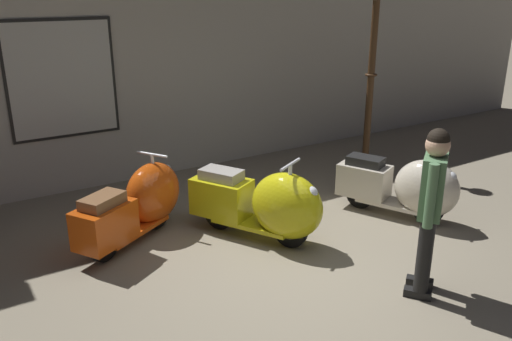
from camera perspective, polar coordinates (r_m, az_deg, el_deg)
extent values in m
plane|color=gray|center=(5.68, 3.62, -10.84)|extent=(60.00, 60.00, 0.00)
cube|color=#ADA89E|center=(8.23, -11.59, 12.33)|extent=(18.00, 0.20, 3.79)
cube|color=black|center=(7.78, -20.30, 9.24)|extent=(1.47, 0.03, 1.63)
cube|color=#B2B2AD|center=(7.77, -20.27, 9.23)|extent=(1.39, 0.01, 1.55)
cylinder|color=black|center=(6.65, -10.69, -4.52)|extent=(0.38, 0.27, 0.40)
cylinder|color=silver|center=(6.65, -10.69, -4.52)|extent=(0.20, 0.17, 0.18)
cylinder|color=black|center=(6.01, -16.13, -7.66)|extent=(0.38, 0.27, 0.40)
cylinder|color=silver|center=(6.01, -16.13, -7.66)|extent=(0.20, 0.17, 0.18)
cube|color=#C6470F|center=(6.33, -13.25, -6.18)|extent=(0.99, 0.79, 0.05)
ellipsoid|color=#C6470F|center=(6.51, -11.11, -2.40)|extent=(0.98, 0.87, 0.75)
cube|color=#C6470F|center=(5.95, -16.07, -5.65)|extent=(0.78, 0.68, 0.43)
cube|color=brown|center=(5.84, -16.32, -3.18)|extent=(0.55, 0.48, 0.12)
sphere|color=silver|center=(6.64, -9.77, 0.04)|extent=(0.15, 0.15, 0.15)
cylinder|color=silver|center=(6.41, -11.14, 0.55)|extent=(0.04, 0.04, 0.28)
cylinder|color=silver|center=(6.37, -11.22, 1.73)|extent=(0.25, 0.39, 0.03)
cube|color=silver|center=(6.67, -12.80, -2.42)|extent=(0.58, 0.35, 0.02)
cylinder|color=black|center=(6.08, 3.75, -6.49)|extent=(0.27, 0.40, 0.41)
cylinder|color=silver|center=(6.08, 3.75, -6.49)|extent=(0.17, 0.21, 0.18)
cylinder|color=black|center=(6.52, -3.99, -4.63)|extent=(0.27, 0.40, 0.41)
cylinder|color=silver|center=(6.52, -3.99, -4.63)|extent=(0.17, 0.21, 0.18)
cube|color=gold|center=(6.29, -0.26, -5.71)|extent=(0.78, 1.04, 0.05)
ellipsoid|color=gold|center=(5.98, 3.37, -3.86)|extent=(0.88, 1.01, 0.78)
cube|color=gold|center=(6.41, -3.73, -2.86)|extent=(0.69, 0.81, 0.45)
cube|color=gray|center=(6.31, -3.79, -0.44)|extent=(0.49, 0.57, 0.12)
sphere|color=silver|center=(5.78, 5.97, -2.45)|extent=(0.15, 0.15, 0.15)
cylinder|color=silver|center=(5.83, 3.71, -0.68)|extent=(0.05, 0.05, 0.29)
cylinder|color=silver|center=(5.79, 3.74, 0.66)|extent=(0.41, 0.24, 0.03)
cylinder|color=black|center=(6.98, 18.16, -4.04)|extent=(0.23, 0.38, 0.39)
cylinder|color=silver|center=(6.98, 18.16, -4.04)|extent=(0.15, 0.20, 0.17)
cylinder|color=black|center=(7.25, 11.25, -2.54)|extent=(0.23, 0.38, 0.39)
cylinder|color=silver|center=(7.25, 11.25, -2.54)|extent=(0.15, 0.20, 0.17)
cube|color=beige|center=(7.11, 14.62, -3.43)|extent=(0.69, 0.98, 0.05)
ellipsoid|color=beige|center=(6.89, 18.01, -1.86)|extent=(0.78, 0.94, 0.73)
cube|color=beige|center=(7.16, 11.64, -1.03)|extent=(0.62, 0.75, 0.42)
cube|color=black|center=(7.07, 11.79, 1.02)|extent=(0.43, 0.53, 0.12)
sphere|color=silver|center=(6.77, 20.37, -0.72)|extent=(0.14, 0.14, 0.14)
cylinder|color=silver|center=(6.78, 18.54, 0.74)|extent=(0.04, 0.04, 0.27)
cylinder|color=silver|center=(6.74, 18.66, 1.83)|extent=(0.40, 0.20, 0.03)
cylinder|color=#472D19|center=(8.85, 11.71, 0.77)|extent=(0.28, 0.28, 0.18)
cylinder|color=#472D19|center=(8.53, 12.32, 9.29)|extent=(0.11, 0.11, 2.48)
torus|color=#472D19|center=(8.51, 12.38, 10.11)|extent=(0.19, 0.19, 0.04)
cube|color=black|center=(5.65, 17.32, -11.47)|extent=(0.24, 0.27, 0.08)
cylinder|color=black|center=(5.44, 18.01, -7.38)|extent=(0.14, 0.14, 0.82)
cube|color=black|center=(5.46, 17.11, -12.61)|extent=(0.24, 0.27, 0.08)
cylinder|color=black|center=(5.24, 17.82, -8.42)|extent=(0.14, 0.14, 0.82)
cube|color=#4C724C|center=(5.09, 18.63, -1.63)|extent=(0.43, 0.39, 0.58)
cylinder|color=#4C724C|center=(5.32, 18.79, -0.87)|extent=(0.09, 0.09, 0.60)
cylinder|color=#4C724C|center=(4.88, 18.44, -2.67)|extent=(0.09, 0.09, 0.60)
sphere|color=tan|center=(4.97, 19.12, 2.65)|extent=(0.22, 0.22, 0.22)
sphere|color=black|center=(4.96, 19.18, 3.20)|extent=(0.20, 0.20, 0.20)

